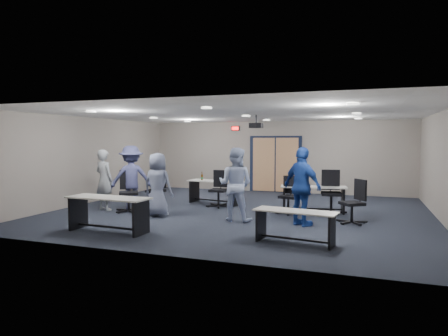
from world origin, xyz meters
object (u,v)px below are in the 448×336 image
(table_front_right, at_px, (295,221))
(table_back_left, at_px, (215,188))
(chair_back_d, at_px, (331,192))
(chair_back_a, at_px, (156,189))
(chair_loose_right, at_px, (352,202))
(person_gray, at_px, (104,180))
(table_front_left, at_px, (108,208))
(person_navy, at_px, (302,187))
(person_back, at_px, (131,178))
(table_back_right, at_px, (313,195))
(chair_back_b, at_px, (218,189))
(person_lightblue, at_px, (235,184))
(chair_back_c, at_px, (288,195))
(chair_loose_left, at_px, (129,191))
(person_plaid, at_px, (158,185))

(table_front_right, relative_size, table_back_left, 0.89)
(chair_back_d, bearing_deg, chair_back_a, 177.36)
(chair_loose_right, bearing_deg, table_back_left, -148.14)
(person_gray, bearing_deg, chair_loose_right, -160.90)
(table_front_left, relative_size, person_navy, 1.04)
(person_back, bearing_deg, table_back_right, 158.71)
(table_back_right, bearing_deg, chair_back_a, 179.90)
(table_front_left, distance_m, chair_back_d, 5.82)
(person_gray, distance_m, person_navy, 5.59)
(table_back_left, xyz_separation_m, person_navy, (3.05, -2.35, 0.41))
(chair_back_a, distance_m, chair_back_d, 5.04)
(chair_back_a, height_order, chair_loose_right, chair_loose_right)
(chair_back_b, xyz_separation_m, person_lightblue, (1.11, -1.78, 0.36))
(chair_back_c, height_order, chair_back_d, chair_back_d)
(table_front_left, relative_size, table_back_right, 1.03)
(chair_loose_left, distance_m, person_plaid, 1.14)
(table_back_right, xyz_separation_m, chair_back_b, (-2.77, -0.05, 0.05))
(chair_loose_left, xyz_separation_m, person_plaid, (1.07, -0.29, 0.25))
(chair_back_d, height_order, person_gray, person_gray)
(chair_back_d, bearing_deg, person_plaid, -165.82)
(person_navy, height_order, person_back, same)
(table_front_right, bearing_deg, person_gray, 169.82)
(table_front_left, distance_m, chair_back_a, 3.23)
(table_front_left, height_order, person_gray, person_gray)
(chair_loose_right, relative_size, person_plaid, 0.64)
(chair_loose_right, distance_m, person_gray, 6.70)
(chair_back_c, bearing_deg, person_gray, -158.39)
(person_navy, bearing_deg, chair_loose_right, -114.84)
(table_front_right, relative_size, person_navy, 0.89)
(table_front_left, height_order, person_navy, person_navy)
(person_back, bearing_deg, person_lightblue, 135.04)
(table_front_left, distance_m, chair_loose_left, 2.40)
(person_plaid, bearing_deg, table_back_left, -103.08)
(person_plaid, bearing_deg, table_front_right, 159.97)
(table_back_right, height_order, chair_back_b, chair_back_b)
(chair_back_d, relative_size, person_lightblue, 0.65)
(chair_loose_left, relative_size, person_lightblue, 0.64)
(table_front_right, xyz_separation_m, chair_loose_left, (-4.91, 1.84, 0.14))
(person_plaid, xyz_separation_m, person_back, (-1.20, 0.64, 0.09))
(chair_back_b, relative_size, person_lightblue, 0.60)
(chair_back_a, height_order, chair_back_b, chair_back_b)
(table_front_left, relative_size, person_lightblue, 1.05)
(chair_back_d, relative_size, person_back, 0.64)
(person_navy, bearing_deg, table_front_left, 62.61)
(person_lightblue, bearing_deg, person_back, -6.17)
(chair_back_d, xyz_separation_m, person_gray, (-6.10, -1.63, 0.28))
(person_lightblue, bearing_deg, table_front_right, 138.70)
(table_back_right, height_order, person_plaid, person_plaid)
(chair_back_d, distance_m, person_lightblue, 2.82)
(person_gray, distance_m, person_lightblue, 3.96)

